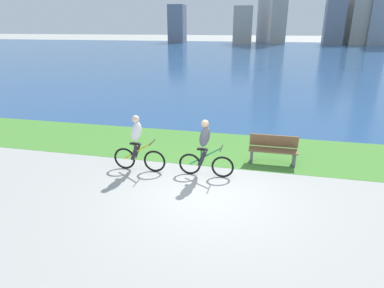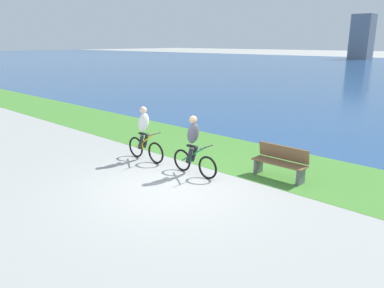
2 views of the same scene
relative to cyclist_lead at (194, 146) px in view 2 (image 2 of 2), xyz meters
The scene contains 5 objects.
ground_plane 1.41m from the cyclist_lead, 75.56° to the right, with size 300.00×300.00×0.00m, color #9E9E99.
grass_strip_bayside 2.51m from the cyclist_lead, 83.16° to the left, with size 120.00×3.39×0.01m, color #478433.
cyclist_lead is the anchor object (origin of this frame).
cyclist_trailing 2.02m from the cyclist_lead, behind, with size 1.63×0.52×1.72m.
bench_near_path 2.42m from the cyclist_lead, 36.32° to the left, with size 1.50×0.47×0.90m.
Camera 2 is at (6.36, -6.17, 3.63)m, focal length 34.60 mm.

